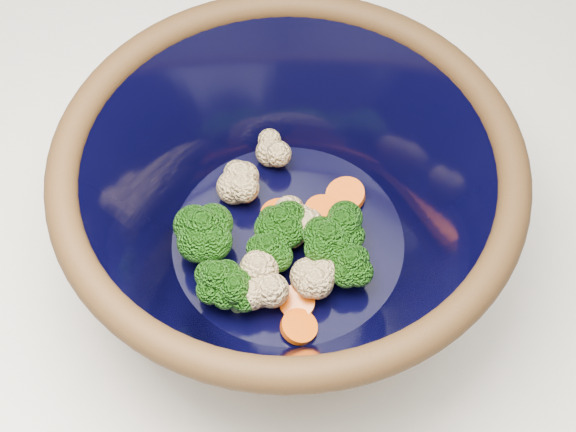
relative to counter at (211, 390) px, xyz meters
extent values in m
cube|color=white|center=(0.00, 0.00, 0.00)|extent=(1.20, 1.20, 0.90)
cylinder|color=black|center=(0.11, 0.03, 0.46)|extent=(0.21, 0.21, 0.01)
torus|color=black|center=(0.11, 0.03, 0.59)|extent=(0.34, 0.34, 0.02)
cylinder|color=black|center=(0.11, 0.03, 0.48)|extent=(0.19, 0.19, 0.00)
cylinder|color=#608442|center=(0.07, -0.02, 0.49)|extent=(0.01, 0.01, 0.02)
ellipsoid|color=#1F5E12|center=(0.07, -0.02, 0.52)|extent=(0.04, 0.04, 0.04)
cylinder|color=#608442|center=(0.12, 0.00, 0.49)|extent=(0.01, 0.01, 0.02)
ellipsoid|color=#1F5E12|center=(0.12, 0.00, 0.51)|extent=(0.03, 0.03, 0.03)
cylinder|color=#608442|center=(0.12, -0.05, 0.49)|extent=(0.01, 0.01, 0.02)
ellipsoid|color=#1F5E12|center=(0.12, -0.05, 0.51)|extent=(0.04, 0.04, 0.03)
cylinder|color=#608442|center=(0.11, 0.02, 0.49)|extent=(0.01, 0.01, 0.02)
ellipsoid|color=#1F5E12|center=(0.11, 0.02, 0.51)|extent=(0.04, 0.04, 0.03)
cylinder|color=#608442|center=(0.18, 0.03, 0.49)|extent=(0.01, 0.01, 0.02)
ellipsoid|color=#1F5E12|center=(0.18, 0.03, 0.51)|extent=(0.04, 0.04, 0.03)
cylinder|color=#608442|center=(0.15, 0.05, 0.49)|extent=(0.01, 0.01, 0.02)
ellipsoid|color=#1F5E12|center=(0.15, 0.05, 0.51)|extent=(0.04, 0.04, 0.03)
cylinder|color=#608442|center=(0.15, 0.03, 0.49)|extent=(0.01, 0.01, 0.02)
ellipsoid|color=#1F5E12|center=(0.15, 0.03, 0.52)|extent=(0.04, 0.04, 0.03)
cylinder|color=#608442|center=(0.11, -0.05, 0.49)|extent=(0.01, 0.01, 0.02)
ellipsoid|color=#1F5E12|center=(0.11, -0.05, 0.51)|extent=(0.04, 0.04, 0.03)
sphere|color=beige|center=(0.11, 0.03, 0.50)|extent=(0.03, 0.03, 0.03)
sphere|color=beige|center=(0.05, 0.08, 0.50)|extent=(0.03, 0.03, 0.03)
sphere|color=beige|center=(0.13, -0.03, 0.50)|extent=(0.03, 0.03, 0.03)
sphere|color=beige|center=(0.05, 0.03, 0.50)|extent=(0.03, 0.03, 0.03)
sphere|color=beige|center=(0.12, 0.04, 0.50)|extent=(0.03, 0.03, 0.03)
sphere|color=beige|center=(0.11, 0.03, 0.50)|extent=(0.03, 0.03, 0.03)
sphere|color=beige|center=(0.15, 0.00, 0.50)|extent=(0.03, 0.03, 0.03)
sphere|color=beige|center=(0.10, 0.02, 0.50)|extent=(0.03, 0.03, 0.03)
cylinder|color=#EA5A0A|center=(0.17, -0.03, 0.49)|extent=(0.03, 0.03, 0.01)
cylinder|color=#EA5A0A|center=(0.13, 0.09, 0.49)|extent=(0.03, 0.03, 0.01)
cylinder|color=#EA5A0A|center=(0.11, 0.03, 0.49)|extent=(0.03, 0.03, 0.01)
cylinder|color=#EA5A0A|center=(0.10, 0.04, 0.49)|extent=(0.03, 0.03, 0.01)
cylinder|color=#EA5A0A|center=(0.12, 0.06, 0.49)|extent=(0.03, 0.03, 0.01)
cylinder|color=#EA5A0A|center=(0.11, 0.02, 0.49)|extent=(0.03, 0.03, 0.01)
cylinder|color=#EA5A0A|center=(0.16, -0.01, 0.49)|extent=(0.03, 0.03, 0.01)
camera|label=1|loc=(0.33, -0.23, 1.05)|focal=50.00mm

